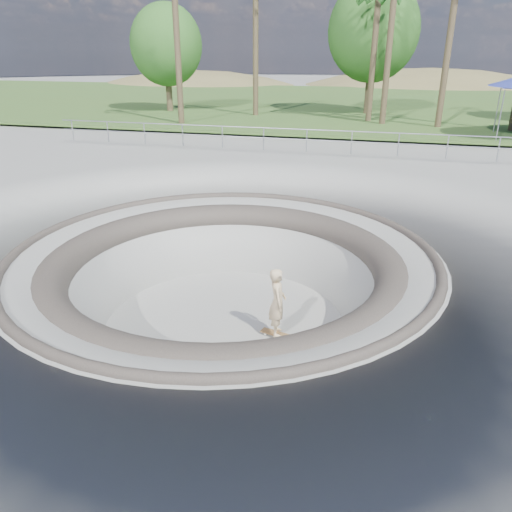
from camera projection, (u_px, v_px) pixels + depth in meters
name	position (u px, v px, depth m)	size (l,w,h in m)	color
ground	(223.00, 252.00, 12.01)	(180.00, 180.00, 0.00)	gray
skate_bowl	(225.00, 318.00, 12.72)	(14.00, 14.00, 4.10)	gray
grass_strip	(349.00, 103.00, 42.24)	(180.00, 36.00, 0.12)	#436227
distant_hills	(390.00, 144.00, 64.81)	(103.20, 45.00, 28.60)	brown
safety_railing	(307.00, 140.00, 22.44)	(25.00, 0.06, 1.03)	#94969C
skateboard	(277.00, 334.00, 12.04)	(0.85, 0.43, 0.08)	brown
skater	(277.00, 302.00, 11.70)	(0.62, 0.41, 1.70)	beige
bushy_tree_left	(166.00, 45.00, 34.77)	(5.07, 4.61, 7.31)	brown
bushy_tree_mid	(373.00, 31.00, 33.00)	(6.02, 5.47, 8.69)	brown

